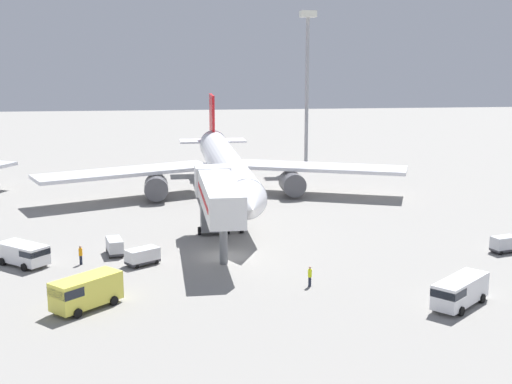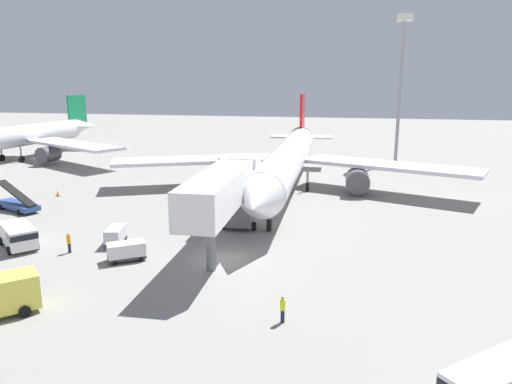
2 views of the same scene
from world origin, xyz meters
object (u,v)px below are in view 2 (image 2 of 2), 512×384
jet_bridge (226,189)px  apron_light_mast (402,60)px  ground_crew_worker_midground (283,308)px  service_van_far_right (18,235)px  baggage_cart_near_left (126,251)px  belt_loader_truck (17,204)px  ground_crew_worker_foreground (69,242)px  service_van_rear_left (496,384)px  airplane_background (7,139)px  airplane_at_gate (289,159)px  baggage_cart_far_center (116,235)px  safety_cone_alpha (58,193)px

jet_bridge → apron_light_mast: (16.56, 46.81, 11.70)m
ground_crew_worker_midground → apron_light_mast: (10.06, 58.29, 15.82)m
service_van_far_right → baggage_cart_near_left: (10.04, -0.83, -0.29)m
service_van_far_right → apron_light_mast: 62.37m
baggage_cart_near_left → service_van_far_right: bearing=175.3°
belt_loader_truck → ground_crew_worker_foreground: belt_loader_truck is taller
service_van_rear_left → airplane_background: size_ratio=0.11×
airplane_at_gate → belt_loader_truck: 31.02m
ground_crew_worker_foreground → ground_crew_worker_midground: (18.52, -7.71, -0.02)m
airplane_at_gate → service_van_rear_left: bearing=-69.7°
belt_loader_truck → jet_bridge: bearing=-14.9°
apron_light_mast → airplane_at_gate: bearing=-120.1°
ground_crew_worker_midground → apron_light_mast: 61.24m
service_van_rear_left → ground_crew_worker_midground: size_ratio=3.29×
jet_bridge → airplane_at_gate: bearing=84.7°
service_van_far_right → baggage_cart_near_left: size_ratio=1.58×
jet_bridge → service_van_far_right: size_ratio=3.32×
jet_bridge → belt_loader_truck: 26.08m
baggage_cart_near_left → airplane_background: bearing=136.9°
service_van_far_right → ground_crew_worker_midground: bearing=-18.8°
jet_bridge → baggage_cart_near_left: (-6.74, -4.37, -4.19)m
service_van_far_right → airplane_background: (-30.83, 37.38, 2.89)m
airplane_at_gate → baggage_cart_far_center: 25.72m
baggage_cart_near_left → ground_crew_worker_midground: bearing=-28.2°
airplane_background → jet_bridge: bearing=-35.4°
jet_bridge → ground_crew_worker_foreground: bearing=-162.6°
jet_bridge → ground_crew_worker_midground: size_ratio=10.00×
jet_bridge → safety_cone_alpha: size_ratio=24.08×
jet_bridge → airplane_background: 58.42m
service_van_rear_left → airplane_background: 81.73m
jet_bridge → baggage_cart_far_center: (-9.39, -1.09, -4.17)m
baggage_cart_far_center → baggage_cart_near_left: (2.64, -3.28, -0.02)m
belt_loader_truck → baggage_cart_far_center: (15.48, -7.73, 0.07)m
ground_crew_worker_midground → airplane_background: size_ratio=0.03×
safety_cone_alpha → apron_light_mast: apron_light_mast is taller
baggage_cart_near_left → airplane_background: size_ratio=0.06×
jet_bridge → belt_loader_truck: jet_bridge is taller
ground_crew_worker_foreground → apron_light_mast: size_ratio=0.07×
airplane_at_gate → airplane_background: bearing=166.3°
baggage_cart_far_center → apron_light_mast: apron_light_mast is taller
belt_loader_truck → ground_crew_worker_foreground: bearing=-39.0°
service_van_rear_left → safety_cone_alpha: service_van_rear_left is taller
airplane_at_gate → baggage_cart_near_left: bearing=-108.6°
airplane_at_gate → jet_bridge: 21.82m
airplane_at_gate → ground_crew_worker_midground: airplane_at_gate is taller
service_van_rear_left → ground_crew_worker_midground: 11.28m
service_van_rear_left → airplane_background: bearing=141.5°
service_van_rear_left → baggage_cart_near_left: 26.30m
belt_loader_truck → airplane_background: size_ratio=0.13×
service_van_rear_left → service_van_far_right: service_van_rear_left is taller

